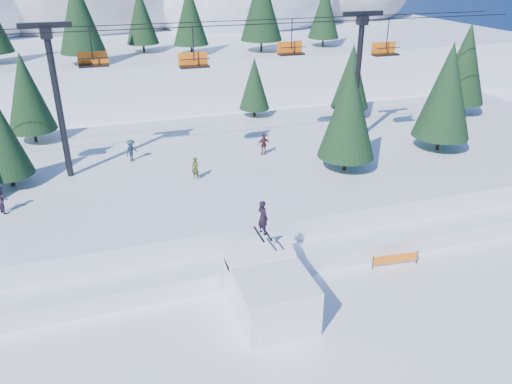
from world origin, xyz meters
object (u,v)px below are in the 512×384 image
object	(u,v)px
jump_kicker	(270,291)
banner_far	(382,237)
chairlift	(200,69)
banner_near	(395,259)

from	to	relation	value
jump_kicker	banner_far	distance (m)	9.87
chairlift	banner_far	world-z (taller)	chairlift
chairlift	banner_far	bearing A→B (deg)	-52.34
banner_far	banner_near	bearing A→B (deg)	-103.73
banner_near	banner_far	distance (m)	2.52
chairlift	banner_near	world-z (taller)	chairlift
jump_kicker	chairlift	bearing A→B (deg)	89.43
jump_kicker	chairlift	xyz separation A→B (m)	(0.16, 15.50, 7.98)
banner_far	jump_kicker	bearing A→B (deg)	-155.17
banner_near	banner_far	xyz separation A→B (m)	(0.60, 2.44, 0.00)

